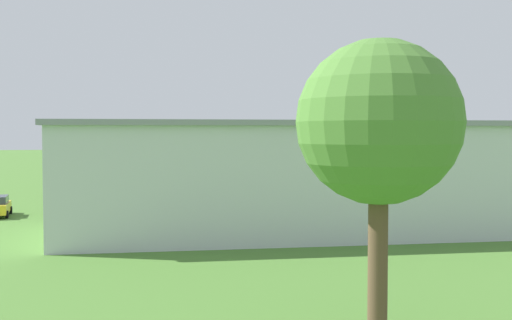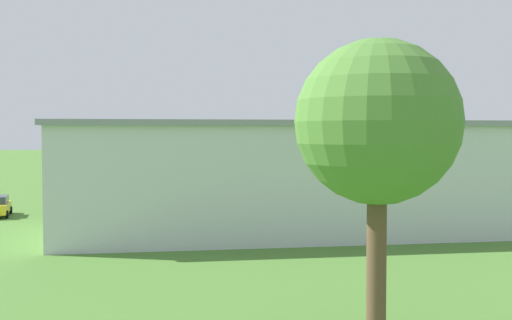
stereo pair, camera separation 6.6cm
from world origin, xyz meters
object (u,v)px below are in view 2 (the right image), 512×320
(hangar, at_px, (280,176))
(tree_behind_hangar_left, at_px, (378,124))
(person_beside_truck, at_px, (308,194))
(person_walking_on_apron, at_px, (395,199))
(person_at_fence_line, at_px, (135,197))
(person_by_parked_cars, at_px, (315,193))
(person_near_hangar_door, at_px, (202,196))
(car_green, at_px, (84,204))
(biplane, at_px, (253,138))
(truck_delivery_white, at_px, (382,187))

(hangar, relative_size, tree_behind_hangar_left, 3.14)
(hangar, xyz_separation_m, person_beside_truck, (-7.37, -17.23, -3.10))
(person_walking_on_apron, bearing_deg, person_beside_truck, -49.26)
(tree_behind_hangar_left, bearing_deg, person_beside_truck, -103.98)
(person_at_fence_line, bearing_deg, person_by_parked_cars, 179.92)
(person_at_fence_line, relative_size, person_walking_on_apron, 0.96)
(person_at_fence_line, height_order, person_near_hangar_door, person_near_hangar_door)
(person_near_hangar_door, bearing_deg, person_beside_truck, -175.90)
(person_near_hangar_door, bearing_deg, hangar, 102.22)
(car_green, bearing_deg, person_at_fence_line, -129.92)
(biplane, bearing_deg, person_walking_on_apron, 113.75)
(person_at_fence_line, distance_m, person_near_hangar_door, 6.47)
(person_at_fence_line, height_order, tree_behind_hangar_left, tree_behind_hangar_left)
(hangar, xyz_separation_m, truck_delivery_white, (-14.45, -14.96, -2.28))
(car_green, relative_size, person_walking_on_apron, 2.74)
(person_near_hangar_door, bearing_deg, truck_delivery_white, 175.29)
(person_by_parked_cars, bearing_deg, person_walking_on_apron, 123.68)
(hangar, height_order, biplane, biplane)
(hangar, height_order, car_green, hangar)
(car_green, xyz_separation_m, person_at_fence_line, (-4.40, -5.25, -0.03))
(hangar, xyz_separation_m, person_near_hangar_door, (3.56, -16.44, -3.03))
(car_green, height_order, truck_delivery_white, truck_delivery_white)
(person_by_parked_cars, height_order, person_near_hangar_door, person_near_hangar_door)
(person_at_fence_line, xyz_separation_m, tree_behind_hangar_left, (-7.03, 41.65, 6.43))
(truck_delivery_white, bearing_deg, person_by_parked_cars, -25.27)
(tree_behind_hangar_left, bearing_deg, person_near_hangar_door, -88.98)
(person_beside_truck, bearing_deg, car_green, 12.06)
(truck_delivery_white, distance_m, person_by_parked_cars, 6.79)
(truck_delivery_white, bearing_deg, person_beside_truck, -17.78)
(biplane, height_order, person_at_fence_line, biplane)
(person_beside_truck, bearing_deg, tree_behind_hangar_left, 76.02)
(car_green, height_order, tree_behind_hangar_left, tree_behind_hangar_left)
(hangar, height_order, tree_behind_hangar_left, tree_behind_hangar_left)
(hangar, distance_m, person_walking_on_apron, 17.14)
(biplane, distance_m, tree_behind_hangar_left, 54.93)
(person_walking_on_apron, bearing_deg, car_green, -5.17)
(person_walking_on_apron, bearing_deg, hangar, 36.74)
(person_at_fence_line, bearing_deg, truck_delivery_white, 173.20)
(person_at_fence_line, bearing_deg, person_beside_truck, 177.90)
(person_near_hangar_door, height_order, person_walking_on_apron, person_near_hangar_door)
(truck_delivery_white, xyz_separation_m, person_by_parked_cars, (6.09, -2.88, -0.81))
(person_beside_truck, relative_size, person_walking_on_apron, 0.93)
(person_beside_truck, height_order, tree_behind_hangar_left, tree_behind_hangar_left)
(person_at_fence_line, bearing_deg, tree_behind_hangar_left, 99.58)
(person_near_hangar_door, xyz_separation_m, tree_behind_hangar_left, (-0.71, 40.24, 6.39))
(tree_behind_hangar_left, bearing_deg, truck_delivery_white, -114.05)
(person_near_hangar_door, bearing_deg, car_green, 19.71)
(hangar, xyz_separation_m, person_at_fence_line, (9.88, -17.86, -3.08))
(truck_delivery_white, bearing_deg, tree_behind_hangar_left, 65.95)
(biplane, xyz_separation_m, person_near_hangar_door, (8.03, 14.20, -5.51))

